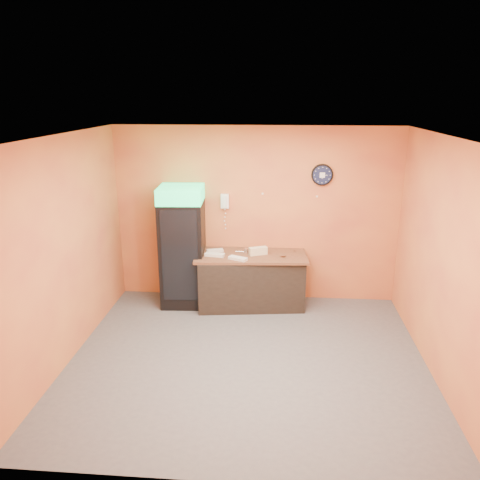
# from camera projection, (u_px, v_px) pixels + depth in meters

# --- Properties ---
(floor) EXTENTS (4.50, 4.50, 0.00)m
(floor) POSITION_uv_depth(u_px,v_px,m) (247.00, 359.00, 5.98)
(floor) COLOR #47474C
(floor) RESTS_ON ground
(back_wall) EXTENTS (4.50, 0.02, 2.80)m
(back_wall) POSITION_uv_depth(u_px,v_px,m) (256.00, 215.00, 7.47)
(back_wall) COLOR orange
(back_wall) RESTS_ON floor
(left_wall) EXTENTS (0.02, 4.00, 2.80)m
(left_wall) POSITION_uv_depth(u_px,v_px,m) (65.00, 251.00, 5.74)
(left_wall) COLOR orange
(left_wall) RESTS_ON floor
(right_wall) EXTENTS (0.02, 4.00, 2.80)m
(right_wall) POSITION_uv_depth(u_px,v_px,m) (442.00, 261.00, 5.39)
(right_wall) COLOR orange
(right_wall) RESTS_ON floor
(ceiling) EXTENTS (4.50, 4.00, 0.02)m
(ceiling) POSITION_uv_depth(u_px,v_px,m) (248.00, 136.00, 5.15)
(ceiling) COLOR white
(ceiling) RESTS_ON back_wall
(beverage_cooler) EXTENTS (0.71, 0.72, 1.91)m
(beverage_cooler) POSITION_uv_depth(u_px,v_px,m) (182.00, 249.00, 7.32)
(beverage_cooler) COLOR black
(beverage_cooler) RESTS_ON floor
(prep_counter) EXTENTS (1.71, 0.92, 0.82)m
(prep_counter) POSITION_uv_depth(u_px,v_px,m) (251.00, 281.00, 7.42)
(prep_counter) COLOR black
(prep_counter) RESTS_ON floor
(wall_clock) EXTENTS (0.33, 0.06, 0.33)m
(wall_clock) POSITION_uv_depth(u_px,v_px,m) (322.00, 175.00, 7.16)
(wall_clock) COLOR black
(wall_clock) RESTS_ON back_wall
(wall_phone) EXTENTS (0.12, 0.11, 0.23)m
(wall_phone) POSITION_uv_depth(u_px,v_px,m) (225.00, 201.00, 7.39)
(wall_phone) COLOR white
(wall_phone) RESTS_ON back_wall
(butcher_paper) EXTENTS (1.78, 0.89, 0.04)m
(butcher_paper) POSITION_uv_depth(u_px,v_px,m) (251.00, 256.00, 7.29)
(butcher_paper) COLOR brown
(butcher_paper) RESTS_ON prep_counter
(sub_roll_stack) EXTENTS (0.30, 0.20, 0.12)m
(sub_roll_stack) POSITION_uv_depth(u_px,v_px,m) (258.00, 251.00, 7.26)
(sub_roll_stack) COLOR beige
(sub_roll_stack) RESTS_ON butcher_paper
(wrapped_sandwich_left) EXTENTS (0.31, 0.16, 0.04)m
(wrapped_sandwich_left) POSITION_uv_depth(u_px,v_px,m) (215.00, 255.00, 7.20)
(wrapped_sandwich_left) COLOR silver
(wrapped_sandwich_left) RESTS_ON butcher_paper
(wrapped_sandwich_mid) EXTENTS (0.31, 0.22, 0.04)m
(wrapped_sandwich_mid) POSITION_uv_depth(u_px,v_px,m) (238.00, 258.00, 7.04)
(wrapped_sandwich_mid) COLOR silver
(wrapped_sandwich_mid) RESTS_ON butcher_paper
(wrapped_sandwich_right) EXTENTS (0.28, 0.18, 0.04)m
(wrapped_sandwich_right) POSITION_uv_depth(u_px,v_px,m) (215.00, 251.00, 7.40)
(wrapped_sandwich_right) COLOR silver
(wrapped_sandwich_right) RESTS_ON butcher_paper
(kitchen_tool) EXTENTS (0.07, 0.07, 0.07)m
(kitchen_tool) POSITION_uv_depth(u_px,v_px,m) (246.00, 250.00, 7.36)
(kitchen_tool) COLOR silver
(kitchen_tool) RESTS_ON butcher_paper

